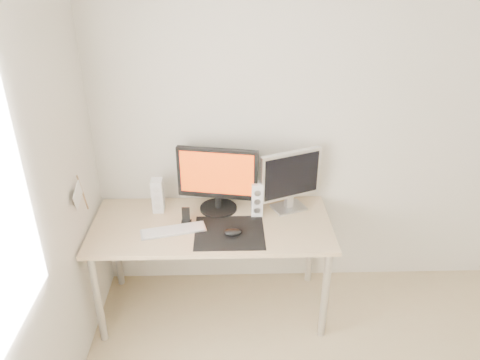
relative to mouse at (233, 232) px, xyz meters
name	(u,v)px	position (x,y,z in m)	size (l,w,h in m)	color
wall_back	(345,129)	(0.79, 0.51, 0.50)	(3.50, 3.50, 0.00)	silver
mousepad	(229,233)	(-0.02, 0.03, -0.02)	(0.45, 0.40, 0.00)	black
mouse	(233,232)	(0.00, 0.00, 0.00)	(0.12, 0.07, 0.04)	black
desk	(212,233)	(-0.14, 0.14, -0.10)	(1.60, 0.70, 0.73)	#D1B587
main_monitor	(218,178)	(-0.10, 0.32, 0.23)	(0.55, 0.30, 0.47)	black
second_monitor	(290,178)	(0.40, 0.33, 0.22)	(0.43, 0.23, 0.43)	silver
speaker_left	(158,195)	(-0.51, 0.32, 0.10)	(0.08, 0.09, 0.24)	white
speaker_right	(257,199)	(0.17, 0.26, 0.10)	(0.08, 0.09, 0.24)	white
keyboard	(173,230)	(-0.39, 0.06, -0.02)	(0.44, 0.22, 0.02)	silver
phone_dock	(186,219)	(-0.31, 0.15, 0.01)	(0.07, 0.06, 0.12)	black
pennant	(79,194)	(-0.93, 0.00, 0.29)	(0.01, 0.23, 0.29)	#A57F54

